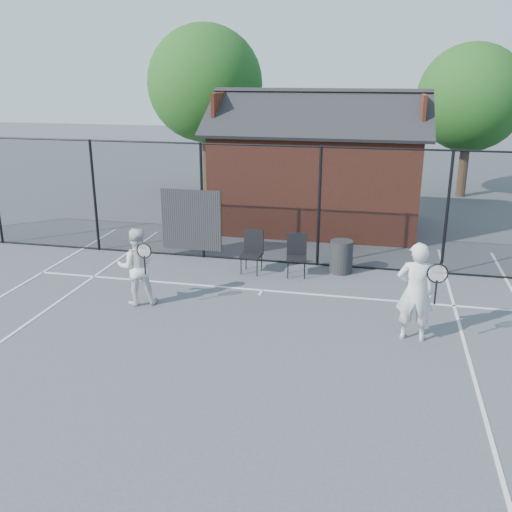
% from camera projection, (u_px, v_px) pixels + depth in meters
% --- Properties ---
extents(ground, '(80.00, 80.00, 0.00)m').
position_uv_depth(ground, '(227.00, 352.00, 9.99)').
color(ground, '#43474D').
rests_on(ground, ground).
extents(court_lines, '(11.02, 18.00, 0.01)m').
position_uv_depth(court_lines, '(204.00, 391.00, 8.76)').
color(court_lines, silver).
rests_on(court_lines, ground).
extents(fence, '(22.04, 3.00, 3.00)m').
position_uv_depth(fence, '(267.00, 207.00, 14.24)').
color(fence, black).
rests_on(fence, ground).
extents(clubhouse, '(6.50, 4.36, 4.19)m').
position_uv_depth(clubhouse, '(318.00, 174.00, 17.74)').
color(clubhouse, maroon).
rests_on(clubhouse, ground).
extents(tree_left, '(4.48, 4.48, 6.44)m').
position_uv_depth(tree_left, '(205.00, 84.00, 22.14)').
color(tree_left, '#331E14').
rests_on(tree_left, ground).
extents(tree_right, '(3.97, 3.97, 5.70)m').
position_uv_depth(tree_right, '(471.00, 98.00, 21.16)').
color(tree_right, '#331E14').
rests_on(tree_right, ground).
extents(player_front, '(0.83, 0.62, 1.85)m').
position_uv_depth(player_front, '(415.00, 292.00, 10.20)').
color(player_front, silver).
rests_on(player_front, ground).
extents(player_back, '(0.97, 0.88, 1.64)m').
position_uv_depth(player_back, '(137.00, 266.00, 11.83)').
color(player_back, silver).
rests_on(player_back, ground).
extents(chair_left, '(0.54, 0.56, 0.99)m').
position_uv_depth(chair_left, '(297.00, 256.00, 13.52)').
color(chair_left, black).
rests_on(chair_left, ground).
extents(chair_right, '(0.52, 0.54, 1.01)m').
position_uv_depth(chair_right, '(251.00, 253.00, 13.74)').
color(chair_right, black).
rests_on(chair_right, ground).
extents(waste_bin, '(0.67, 0.67, 0.80)m').
position_uv_depth(waste_bin, '(341.00, 257.00, 13.80)').
color(waste_bin, black).
rests_on(waste_bin, ground).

